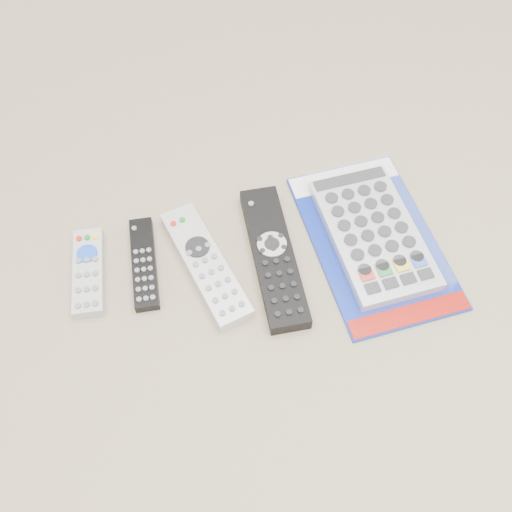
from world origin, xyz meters
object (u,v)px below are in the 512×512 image
object	(u,v)px
remote_large_black	(274,256)
jumbo_remote_packaged	(374,233)
remote_silver_dvd	(206,265)
remote_slim_black	(144,264)
remote_small_grey	(89,272)

from	to	relation	value
remote_large_black	jumbo_remote_packaged	xyz separation A→B (m)	(0.16, -0.00, 0.01)
remote_silver_dvd	remote_large_black	world-z (taller)	remote_large_black
remote_slim_black	remote_large_black	size ratio (longest dim) A/B	0.64
remote_large_black	jumbo_remote_packaged	size ratio (longest dim) A/B	0.82
remote_large_black	jumbo_remote_packaged	world-z (taller)	jumbo_remote_packaged
remote_small_grey	remote_silver_dvd	distance (m)	0.18
remote_slim_black	remote_large_black	distance (m)	0.20
remote_silver_dvd	remote_large_black	size ratio (longest dim) A/B	0.89
remote_small_grey	remote_slim_black	distance (m)	0.08
remote_silver_dvd	jumbo_remote_packaged	size ratio (longest dim) A/B	0.73
remote_silver_dvd	jumbo_remote_packaged	xyz separation A→B (m)	(0.27, -0.02, 0.01)
remote_slim_black	remote_large_black	bearing A→B (deg)	-6.67
jumbo_remote_packaged	remote_large_black	bearing A→B (deg)	178.37
jumbo_remote_packaged	remote_slim_black	bearing A→B (deg)	172.03
remote_small_grey	remote_silver_dvd	bearing A→B (deg)	-4.53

